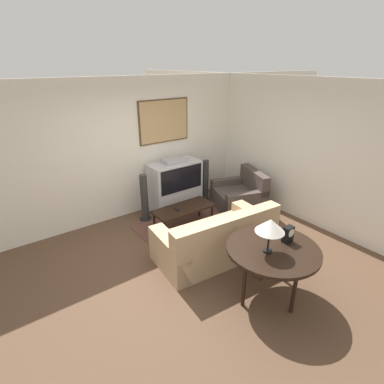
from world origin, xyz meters
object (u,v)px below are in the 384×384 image
at_px(console_table, 273,252).
at_px(armchair, 240,196).
at_px(couch, 216,240).
at_px(table_lamp, 270,226).
at_px(coffee_table, 184,210).
at_px(tv, 175,185).
at_px(mantel_clock, 288,234).
at_px(speaker_tower_left, 144,199).
at_px(speaker_tower_right, 205,182).

bearing_deg(console_table, armchair, 53.58).
xyz_separation_m(couch, table_lamp, (-0.14, -1.11, 0.82)).
relative_size(coffee_table, table_lamp, 2.55).
bearing_deg(tv, mantel_clock, -93.81).
relative_size(console_table, mantel_clock, 5.41).
relative_size(armchair, console_table, 1.04).
xyz_separation_m(console_table, speaker_tower_left, (-0.31, 2.88, -0.25)).
xyz_separation_m(couch, coffee_table, (0.11, 1.06, 0.08)).
xyz_separation_m(tv, couch, (-0.44, -1.86, -0.23)).
bearing_deg(tv, table_lamp, -101.14).
distance_m(table_lamp, speaker_tower_left, 2.98).
relative_size(tv, console_table, 0.95).
relative_size(table_lamp, mantel_clock, 2.06).
distance_m(couch, mantel_clock, 1.27).
height_order(coffee_table, speaker_tower_left, speaker_tower_left).
bearing_deg(console_table, tv, 81.27).
relative_size(tv, speaker_tower_left, 1.18).
height_order(tv, armchair, tv).
bearing_deg(coffee_table, armchair, -0.59).
distance_m(tv, speaker_tower_right, 0.77).
relative_size(mantel_clock, speaker_tower_right, 0.23).
bearing_deg(table_lamp, console_table, 5.38).
relative_size(couch, coffee_table, 1.70).
bearing_deg(tv, console_table, -98.73).
relative_size(armchair, coffee_table, 1.07).
xyz_separation_m(couch, console_table, (-0.01, -1.10, 0.40)).
height_order(tv, coffee_table, tv).
height_order(mantel_clock, speaker_tower_right, mantel_clock).
distance_m(tv, coffee_table, 0.88).
bearing_deg(coffee_table, couch, -95.66).
distance_m(table_lamp, speaker_tower_right, 3.27).
height_order(tv, speaker_tower_right, tv).
xyz_separation_m(mantel_clock, speaker_tower_left, (-0.57, 2.90, -0.42)).
bearing_deg(console_table, couch, 89.42).
height_order(mantel_clock, speaker_tower_left, mantel_clock).
xyz_separation_m(console_table, table_lamp, (-0.13, -0.01, 0.43)).
height_order(console_table, speaker_tower_right, speaker_tower_right).
height_order(couch, console_table, couch).
relative_size(tv, armchair, 0.91).
height_order(console_table, table_lamp, table_lamp).
distance_m(coffee_table, speaker_tower_left, 0.85).
bearing_deg(armchair, tv, -106.24).
bearing_deg(table_lamp, speaker_tower_left, 93.63).
relative_size(armchair, table_lamp, 2.74).
bearing_deg(coffee_table, console_table, -93.09).
distance_m(couch, armchair, 1.89).
distance_m(couch, console_table, 1.16).
relative_size(console_table, table_lamp, 2.62).
bearing_deg(armchair, coffee_table, -71.12).
xyz_separation_m(armchair, speaker_tower_right, (-0.36, 0.74, 0.18)).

